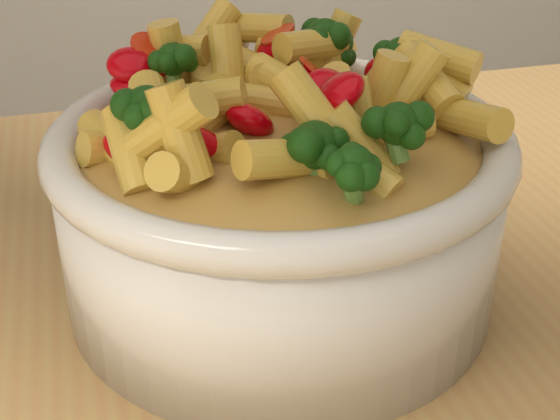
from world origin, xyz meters
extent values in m
cylinder|color=#A27D45|center=(0.55, 0.35, 0.43)|extent=(0.05, 0.05, 0.86)
cylinder|color=silver|center=(0.12, 0.07, 0.95)|extent=(0.25, 0.25, 0.10)
ellipsoid|color=silver|center=(0.12, 0.07, 0.92)|extent=(0.23, 0.23, 0.04)
torus|color=silver|center=(0.12, 0.07, 1.00)|extent=(0.26, 0.26, 0.02)
ellipsoid|color=gold|center=(0.12, 0.07, 1.00)|extent=(0.22, 0.22, 0.03)
camera|label=1|loc=(0.02, -0.31, 1.18)|focal=50.00mm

